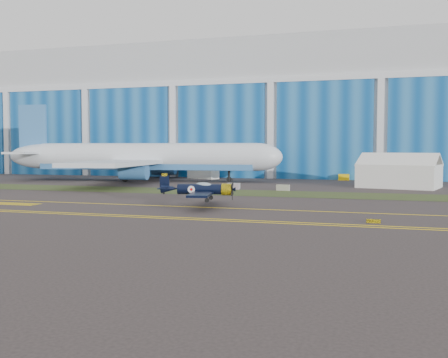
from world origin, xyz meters
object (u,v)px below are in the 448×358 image
(warbird, at_px, (200,189))
(shipping_container, at_px, (203,172))
(tent, at_px, (399,170))
(tug, at_px, (344,177))
(jetliner, at_px, (146,127))

(warbird, height_order, shipping_container, warbird)
(tent, height_order, tug, tent)
(jetliner, distance_m, tent, 47.86)
(shipping_container, bearing_deg, jetliner, -109.93)
(jetliner, relative_size, tent, 4.65)
(tug, bearing_deg, shipping_container, -179.90)
(shipping_container, relative_size, tug, 3.13)
(tent, distance_m, tug, 19.49)
(warbird, bearing_deg, tug, 66.71)
(jetliner, height_order, shipping_container, jetliner)
(jetliner, bearing_deg, tent, -11.05)
(warbird, xyz_separation_m, shipping_container, (-16.76, 48.87, -0.49))
(jetliner, relative_size, tug, 30.86)
(jetliner, xyz_separation_m, shipping_container, (8.54, 9.57, -9.02))
(warbird, bearing_deg, tent, 47.86)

